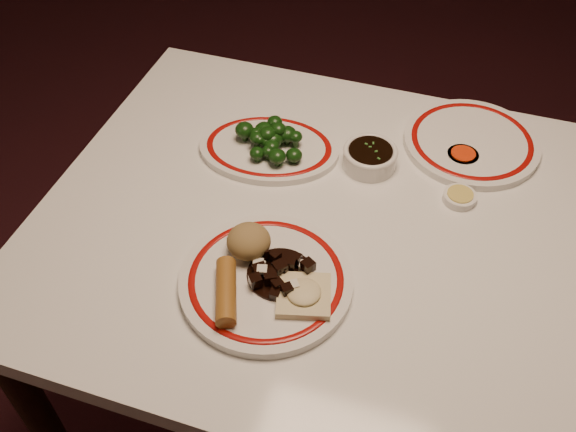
{
  "coord_description": "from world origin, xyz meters",
  "views": [
    {
      "loc": [
        0.12,
        -0.8,
        1.63
      ],
      "look_at": [
        -0.12,
        -0.06,
        0.8
      ],
      "focal_mm": 40.0,
      "sensor_mm": 36.0,
      "label": 1
    }
  ],
  "objects_px": {
    "stirfry_heap": "(277,272)",
    "broccoli_pile": "(271,138)",
    "rice_mound": "(249,241)",
    "dining_table": "(355,260)",
    "broccoli_plate": "(269,148)",
    "soy_bowl": "(370,158)",
    "fried_wonton": "(304,294)",
    "spring_roll": "(226,292)",
    "main_plate": "(266,281)"
  },
  "relations": [
    {
      "from": "fried_wonton",
      "to": "stirfry_heap",
      "type": "relative_size",
      "value": 0.94
    },
    {
      "from": "fried_wonton",
      "to": "soy_bowl",
      "type": "xyz_separation_m",
      "value": [
        0.02,
        0.37,
        -0.01
      ]
    },
    {
      "from": "dining_table",
      "to": "fried_wonton",
      "type": "relative_size",
      "value": 11.16
    },
    {
      "from": "dining_table",
      "to": "broccoli_pile",
      "type": "bearing_deg",
      "value": 146.09
    },
    {
      "from": "dining_table",
      "to": "fried_wonton",
      "type": "xyz_separation_m",
      "value": [
        -0.05,
        -0.2,
        0.12
      ]
    },
    {
      "from": "main_plate",
      "to": "broccoli_pile",
      "type": "bearing_deg",
      "value": 107.69
    },
    {
      "from": "spring_roll",
      "to": "broccoli_pile",
      "type": "xyz_separation_m",
      "value": [
        -0.06,
        0.39,
        0.01
      ]
    },
    {
      "from": "stirfry_heap",
      "to": "broccoli_plate",
      "type": "height_order",
      "value": "stirfry_heap"
    },
    {
      "from": "fried_wonton",
      "to": "spring_roll",
      "type": "bearing_deg",
      "value": -162.24
    },
    {
      "from": "main_plate",
      "to": "soy_bowl",
      "type": "height_order",
      "value": "soy_bowl"
    },
    {
      "from": "stirfry_heap",
      "to": "broccoli_pile",
      "type": "height_order",
      "value": "broccoli_pile"
    },
    {
      "from": "main_plate",
      "to": "soy_bowl",
      "type": "distance_m",
      "value": 0.36
    },
    {
      "from": "rice_mound",
      "to": "broccoli_pile",
      "type": "bearing_deg",
      "value": 101.49
    },
    {
      "from": "stirfry_heap",
      "to": "soy_bowl",
      "type": "relative_size",
      "value": 1.06
    },
    {
      "from": "broccoli_plate",
      "to": "soy_bowl",
      "type": "distance_m",
      "value": 0.21
    },
    {
      "from": "fried_wonton",
      "to": "broccoli_plate",
      "type": "xyz_separation_m",
      "value": [
        -0.18,
        0.35,
        -0.02
      ]
    },
    {
      "from": "spring_roll",
      "to": "dining_table",
      "type": "bearing_deg",
      "value": 32.71
    },
    {
      "from": "dining_table",
      "to": "main_plate",
      "type": "relative_size",
      "value": 3.5
    },
    {
      "from": "spring_roll",
      "to": "fried_wonton",
      "type": "bearing_deg",
      "value": -4.05
    },
    {
      "from": "broccoli_pile",
      "to": "broccoli_plate",
      "type": "bearing_deg",
      "value": 154.81
    },
    {
      "from": "main_plate",
      "to": "broccoli_pile",
      "type": "height_order",
      "value": "broccoli_pile"
    },
    {
      "from": "broccoli_plate",
      "to": "broccoli_pile",
      "type": "relative_size",
      "value": 2.08
    },
    {
      "from": "broccoli_plate",
      "to": "broccoli_pile",
      "type": "xyz_separation_m",
      "value": [
        0.01,
        -0.0,
        0.03
      ]
    },
    {
      "from": "broccoli_plate",
      "to": "rice_mound",
      "type": "bearing_deg",
      "value": -77.48
    },
    {
      "from": "main_plate",
      "to": "fried_wonton",
      "type": "bearing_deg",
      "value": -15.45
    },
    {
      "from": "fried_wonton",
      "to": "broccoli_plate",
      "type": "distance_m",
      "value": 0.39
    },
    {
      "from": "broccoli_plate",
      "to": "broccoli_pile",
      "type": "distance_m",
      "value": 0.03
    },
    {
      "from": "stirfry_heap",
      "to": "soy_bowl",
      "type": "xyz_separation_m",
      "value": [
        0.08,
        0.34,
        -0.01
      ]
    },
    {
      "from": "broccoli_pile",
      "to": "soy_bowl",
      "type": "height_order",
      "value": "broccoli_pile"
    },
    {
      "from": "stirfry_heap",
      "to": "dining_table",
      "type": "bearing_deg",
      "value": 58.71
    },
    {
      "from": "broccoli_pile",
      "to": "soy_bowl",
      "type": "relative_size",
      "value": 1.43
    },
    {
      "from": "spring_roll",
      "to": "stirfry_heap",
      "type": "distance_m",
      "value": 0.09
    },
    {
      "from": "fried_wonton",
      "to": "broccoli_plate",
      "type": "height_order",
      "value": "fried_wonton"
    },
    {
      "from": "main_plate",
      "to": "stirfry_heap",
      "type": "distance_m",
      "value": 0.03
    },
    {
      "from": "main_plate",
      "to": "fried_wonton",
      "type": "xyz_separation_m",
      "value": [
        0.07,
        -0.02,
        0.02
      ]
    },
    {
      "from": "dining_table",
      "to": "spring_roll",
      "type": "bearing_deg",
      "value": -125.48
    },
    {
      "from": "dining_table",
      "to": "soy_bowl",
      "type": "distance_m",
      "value": 0.21
    },
    {
      "from": "soy_bowl",
      "to": "broccoli_pile",
      "type": "bearing_deg",
      "value": -173.06
    },
    {
      "from": "fried_wonton",
      "to": "broccoli_pile",
      "type": "relative_size",
      "value": 0.7
    },
    {
      "from": "dining_table",
      "to": "broccoli_pile",
      "type": "distance_m",
      "value": 0.3
    },
    {
      "from": "rice_mound",
      "to": "spring_roll",
      "type": "bearing_deg",
      "value": -90.4
    },
    {
      "from": "dining_table",
      "to": "stirfry_heap",
      "type": "height_order",
      "value": "stirfry_heap"
    },
    {
      "from": "stirfry_heap",
      "to": "broccoli_pile",
      "type": "distance_m",
      "value": 0.34
    },
    {
      "from": "fried_wonton",
      "to": "dining_table",
      "type": "bearing_deg",
      "value": 76.62
    },
    {
      "from": "rice_mound",
      "to": "soy_bowl",
      "type": "distance_m",
      "value": 0.34
    },
    {
      "from": "spring_roll",
      "to": "rice_mound",
      "type": "bearing_deg",
      "value": 67.79
    },
    {
      "from": "spring_roll",
      "to": "broccoli_pile",
      "type": "distance_m",
      "value": 0.39
    },
    {
      "from": "dining_table",
      "to": "stirfry_heap",
      "type": "bearing_deg",
      "value": -121.29
    },
    {
      "from": "rice_mound",
      "to": "broccoli_pile",
      "type": "relative_size",
      "value": 0.5
    },
    {
      "from": "main_plate",
      "to": "stirfry_heap",
      "type": "relative_size",
      "value": 3.0
    }
  ]
}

